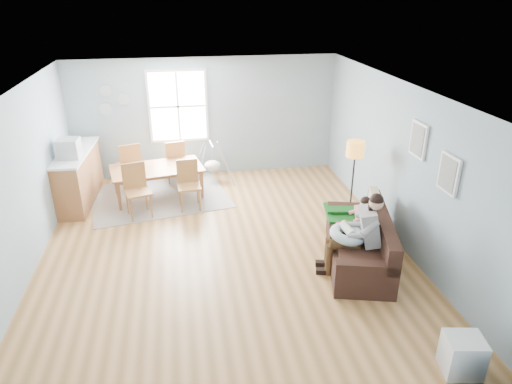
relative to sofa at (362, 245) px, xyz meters
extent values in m
cube|color=olive|center=(-2.15, 0.81, -0.34)|extent=(8.40, 9.40, 0.08)
cube|color=white|center=(-2.15, 0.81, 2.70)|extent=(8.40, 9.40, 0.60)
cube|color=#7F9CA7|center=(-2.15, 5.47, 1.05)|extent=(8.40, 0.08, 3.90)
cube|color=#7F9CA7|center=(2.01, 0.81, 1.05)|extent=(0.08, 9.40, 3.90)
cube|color=white|center=(-2.75, 4.28, 1.35)|extent=(1.32, 0.06, 1.62)
cube|color=white|center=(-2.75, 4.25, 1.35)|extent=(1.20, 0.02, 1.50)
cube|color=white|center=(-2.75, 4.24, 1.35)|extent=(1.20, 0.03, 0.04)
cube|color=white|center=(-2.75, 4.24, 1.35)|extent=(0.04, 0.03, 1.50)
cube|color=white|center=(0.82, -0.69, 1.45)|extent=(0.04, 0.44, 0.54)
cube|color=slate|center=(0.80, -0.69, 1.45)|extent=(0.01, 0.36, 0.46)
cube|color=white|center=(0.82, 0.21, 1.65)|extent=(0.04, 0.44, 0.54)
cube|color=slate|center=(0.80, 0.21, 1.65)|extent=(0.01, 0.36, 0.46)
cylinder|color=#8B9EA6|center=(-4.25, 4.28, 1.75)|extent=(0.24, 0.02, 0.24)
cylinder|color=#8B9EA6|center=(-3.90, 4.28, 1.55)|extent=(0.26, 0.02, 0.26)
cylinder|color=#8B9EA6|center=(-4.30, 4.28, 1.35)|extent=(0.28, 0.02, 0.28)
cube|color=black|center=(-0.06, 0.02, -0.09)|extent=(1.38, 2.22, 0.41)
cube|color=black|center=(0.27, -0.07, 0.33)|extent=(0.72, 2.05, 0.42)
cube|color=black|center=(-0.30, -0.89, 0.20)|extent=(0.91, 0.42, 0.16)
cube|color=black|center=(0.18, 0.92, 0.20)|extent=(0.91, 0.42, 0.16)
cube|color=#145916|center=(0.10, 0.69, 0.24)|extent=(1.06, 0.91, 0.04)
cube|color=tan|center=(0.35, 0.47, 0.46)|extent=(0.26, 0.51, 0.49)
cube|color=gray|center=(-0.05, -0.29, 0.51)|extent=(0.44, 0.50, 0.58)
sphere|color=#E1A98A|center=(0.01, -0.31, 0.90)|extent=(0.21, 0.21, 0.21)
sphere|color=black|center=(0.01, -0.31, 0.94)|extent=(0.20, 0.20, 0.20)
cylinder|color=#322312|center=(-0.42, -0.31, 0.24)|extent=(0.47, 0.26, 0.16)
cylinder|color=#322312|center=(-0.36, -0.10, 0.24)|extent=(0.47, 0.26, 0.16)
cylinder|color=#322312|center=(-0.62, -0.25, -0.04)|extent=(0.13, 0.13, 0.51)
cylinder|color=#322312|center=(-0.57, -0.05, -0.04)|extent=(0.13, 0.13, 0.51)
cube|color=black|center=(-0.70, -0.23, -0.26)|extent=(0.25, 0.15, 0.08)
cube|color=black|center=(-0.64, -0.03, -0.26)|extent=(0.25, 0.15, 0.08)
torus|color=silver|center=(-0.35, -0.21, 0.36)|extent=(0.72, 0.71, 0.22)
cylinder|color=silver|center=(-0.35, -0.21, 0.43)|extent=(0.16, 0.31, 0.13)
sphere|color=#E1A98A|center=(-0.35, -0.04, 0.45)|extent=(0.11, 0.11, 0.11)
cube|color=white|center=(0.04, 0.21, 0.40)|extent=(0.26, 0.29, 0.37)
sphere|color=#E1A98A|center=(0.07, 0.20, 0.65)|extent=(0.17, 0.17, 0.17)
sphere|color=black|center=(0.07, 0.20, 0.68)|extent=(0.17, 0.17, 0.17)
cylinder|color=#E0367A|center=(-0.20, 0.16, 0.24)|extent=(0.31, 0.13, 0.09)
cylinder|color=#E0367A|center=(-0.19, 0.30, 0.24)|extent=(0.31, 0.13, 0.09)
cylinder|color=#E0367A|center=(-0.34, 0.18, 0.07)|extent=(0.08, 0.08, 0.30)
cylinder|color=#E0367A|center=(-0.33, 0.32, 0.07)|extent=(0.08, 0.08, 0.30)
cylinder|color=black|center=(0.30, 1.34, -0.28)|extent=(0.28, 0.28, 0.03)
cylinder|color=black|center=(0.30, 1.34, 0.41)|extent=(0.03, 0.03, 1.40)
cylinder|color=orange|center=(0.30, 1.34, 1.16)|extent=(0.32, 0.32, 0.28)
cube|color=silver|center=(0.26, -2.39, -0.06)|extent=(0.48, 0.44, 0.47)
cube|color=black|center=(0.07, -2.36, -0.06)|extent=(0.09, 0.32, 0.37)
cube|color=gray|center=(-3.27, 3.10, -0.29)|extent=(3.07, 2.54, 0.01)
imported|color=brown|center=(-3.27, 3.10, 0.03)|extent=(2.01, 1.35, 0.65)
cube|color=brown|center=(-3.62, 2.26, 0.21)|extent=(0.58, 0.58, 0.04)
cube|color=brown|center=(-3.67, 2.46, 0.48)|extent=(0.44, 0.17, 0.51)
cylinder|color=brown|center=(-3.75, 2.02, -0.04)|extent=(0.04, 0.04, 0.50)
cylinder|color=brown|center=(-3.38, 2.13, -0.04)|extent=(0.04, 0.04, 0.50)
cylinder|color=brown|center=(-3.85, 2.39, -0.04)|extent=(0.04, 0.04, 0.50)
cylinder|color=brown|center=(-3.49, 2.49, -0.04)|extent=(0.04, 0.04, 0.50)
cube|color=brown|center=(-2.64, 2.43, 0.18)|extent=(0.47, 0.47, 0.04)
cube|color=brown|center=(-2.66, 2.63, 0.44)|extent=(0.42, 0.07, 0.48)
cylinder|color=brown|center=(-2.81, 2.24, -0.06)|extent=(0.04, 0.04, 0.47)
cylinder|color=brown|center=(-2.45, 2.26, -0.06)|extent=(0.04, 0.04, 0.47)
cylinder|color=brown|center=(-2.83, 2.60, -0.06)|extent=(0.04, 0.04, 0.47)
cylinder|color=brown|center=(-2.48, 2.62, -0.06)|extent=(0.04, 0.04, 0.47)
cube|color=brown|center=(-3.89, 3.77, 0.21)|extent=(0.59, 0.59, 0.04)
cube|color=brown|center=(-3.82, 3.57, 0.49)|extent=(0.44, 0.18, 0.52)
cylinder|color=brown|center=(-3.76, 4.01, -0.04)|extent=(0.04, 0.04, 0.50)
cylinder|color=brown|center=(-4.13, 3.89, -0.04)|extent=(0.04, 0.04, 0.50)
cylinder|color=brown|center=(-3.65, 3.64, -0.04)|extent=(0.04, 0.04, 0.50)
cylinder|color=brown|center=(-4.01, 3.53, -0.04)|extent=(0.04, 0.04, 0.50)
cube|color=brown|center=(-2.91, 3.94, 0.18)|extent=(0.53, 0.53, 0.04)
cube|color=brown|center=(-2.87, 3.74, 0.45)|extent=(0.43, 0.13, 0.49)
cylinder|color=brown|center=(-2.77, 4.16, -0.06)|extent=(0.04, 0.04, 0.48)
cylinder|color=brown|center=(-3.13, 4.08, -0.06)|extent=(0.04, 0.04, 0.48)
cylinder|color=brown|center=(-2.70, 3.80, -0.06)|extent=(0.04, 0.04, 0.48)
cylinder|color=brown|center=(-3.06, 3.73, -0.06)|extent=(0.04, 0.04, 0.48)
cube|color=brown|center=(-4.85, 3.17, 0.23)|extent=(0.65, 1.94, 1.06)
cube|color=silver|center=(-4.85, 3.17, 0.78)|extent=(0.69, 1.98, 0.04)
cube|color=#AAA9AE|center=(-4.85, 2.80, 0.98)|extent=(0.42, 0.40, 0.37)
cube|color=black|center=(-5.03, 2.81, 0.98)|extent=(0.04, 0.31, 0.26)
cylinder|color=#AAA9AE|center=(-2.07, 3.76, 0.60)|extent=(0.07, 0.51, 0.04)
ellipsoid|color=beige|center=(-2.07, 3.76, 0.09)|extent=(0.37, 0.37, 0.22)
cylinder|color=#AAA9AE|center=(-2.07, 3.76, 0.34)|extent=(0.01, 0.01, 0.41)
cylinder|color=#AAA9AE|center=(-2.34, 3.46, 0.16)|extent=(0.30, 0.35, 0.89)
cylinder|color=#AAA9AE|center=(-1.77, 3.50, 0.16)|extent=(0.33, 0.31, 0.89)
cylinder|color=#AAA9AE|center=(-2.38, 4.03, 0.16)|extent=(0.33, 0.31, 0.89)
cylinder|color=#AAA9AE|center=(-1.81, 4.06, 0.16)|extent=(0.30, 0.35, 0.89)
camera|label=1|loc=(-2.75, -5.91, 3.77)|focal=32.00mm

